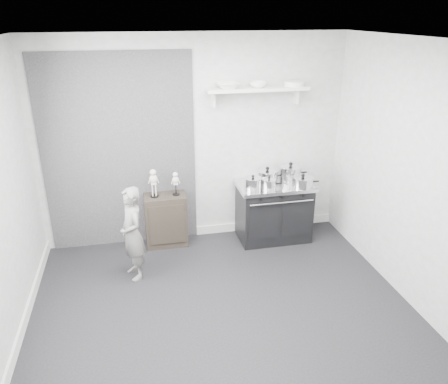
% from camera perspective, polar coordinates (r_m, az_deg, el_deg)
% --- Properties ---
extents(ground, '(4.00, 4.00, 0.00)m').
position_cam_1_polar(ground, '(4.73, -0.11, -15.52)').
color(ground, black).
rests_on(ground, ground).
extents(room_shell, '(4.02, 3.62, 2.71)m').
position_cam_1_polar(room_shell, '(4.06, -1.79, 4.18)').
color(room_shell, '#A1A19F').
rests_on(room_shell, ground).
extents(wall_shelf, '(1.30, 0.26, 0.24)m').
position_cam_1_polar(wall_shelf, '(5.62, 4.38, 13.17)').
color(wall_shelf, silver).
rests_on(wall_shelf, room_shell).
extents(stove, '(1.00, 0.62, 0.80)m').
position_cam_1_polar(stove, '(5.98, 6.49, -2.48)').
color(stove, black).
rests_on(stove, ground).
extents(side_cabinet, '(0.54, 0.32, 0.70)m').
position_cam_1_polar(side_cabinet, '(5.86, -7.58, -3.65)').
color(side_cabinet, black).
rests_on(side_cabinet, ground).
extents(child, '(0.39, 0.47, 1.12)m').
position_cam_1_polar(child, '(5.13, -11.88, -5.34)').
color(child, slate).
rests_on(child, ground).
extents(pot_front_left, '(0.31, 0.23, 0.18)m').
position_cam_1_polar(pot_front_left, '(5.64, 3.80, 1.21)').
color(pot_front_left, silver).
rests_on(pot_front_left, stove).
extents(pot_back_left, '(0.37, 0.29, 0.21)m').
position_cam_1_polar(pot_back_left, '(5.88, 5.67, 2.13)').
color(pot_back_left, silver).
rests_on(pot_back_left, stove).
extents(pot_back_right, '(0.39, 0.30, 0.25)m').
position_cam_1_polar(pot_back_right, '(5.97, 8.66, 2.51)').
color(pot_back_right, silver).
rests_on(pot_back_right, stove).
extents(pot_front_right, '(0.36, 0.28, 0.18)m').
position_cam_1_polar(pot_front_right, '(5.76, 10.24, 1.32)').
color(pot_front_right, silver).
rests_on(pot_front_right, stove).
extents(pot_front_center, '(0.28, 0.19, 0.16)m').
position_cam_1_polar(pot_front_center, '(5.65, 5.89, 1.09)').
color(pot_front_center, silver).
rests_on(pot_front_center, stove).
extents(skeleton_full, '(0.12, 0.08, 0.43)m').
position_cam_1_polar(skeleton_full, '(5.62, -9.19, 1.42)').
color(skeleton_full, beige).
rests_on(skeleton_full, side_cabinet).
extents(skeleton_torso, '(0.10, 0.06, 0.36)m').
position_cam_1_polar(skeleton_torso, '(5.66, -6.34, 1.31)').
color(skeleton_torso, beige).
rests_on(skeleton_torso, side_cabinet).
extents(bowl_large, '(0.30, 0.30, 0.07)m').
position_cam_1_polar(bowl_large, '(5.51, 0.49, 13.76)').
color(bowl_large, white).
rests_on(bowl_large, wall_shelf).
extents(bowl_small, '(0.22, 0.22, 0.07)m').
position_cam_1_polar(bowl_small, '(5.61, 4.47, 13.84)').
color(bowl_small, white).
rests_on(bowl_small, wall_shelf).
extents(plate_stack, '(0.25, 0.25, 0.06)m').
position_cam_1_polar(plate_stack, '(5.76, 9.13, 13.81)').
color(plate_stack, white).
rests_on(plate_stack, wall_shelf).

